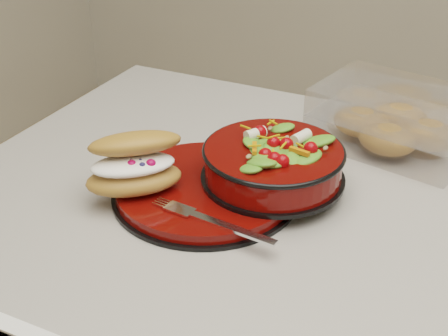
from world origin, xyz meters
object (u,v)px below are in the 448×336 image
at_px(dinner_plate, 206,190).
at_px(croissant, 136,164).
at_px(salad_bowl, 273,159).
at_px(pastry_box, 395,121).
at_px(fork, 215,222).

relative_size(dinner_plate, croissant, 1.72).
distance_m(dinner_plate, salad_bowl, 0.11).
bearing_deg(pastry_box, fork, -100.73).
bearing_deg(dinner_plate, croissant, -147.24).
relative_size(salad_bowl, pastry_box, 0.76).
bearing_deg(salad_bowl, croissant, -146.81).
distance_m(salad_bowl, pastry_box, 0.26).
bearing_deg(pastry_box, croissant, -119.14).
distance_m(croissant, pastry_box, 0.44).
bearing_deg(croissant, fork, -52.84).
height_order(dinner_plate, fork, fork).
height_order(croissant, fork, croissant).
height_order(fork, pastry_box, pastry_box).
bearing_deg(fork, pastry_box, -16.35).
bearing_deg(croissant, dinner_plate, -7.79).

